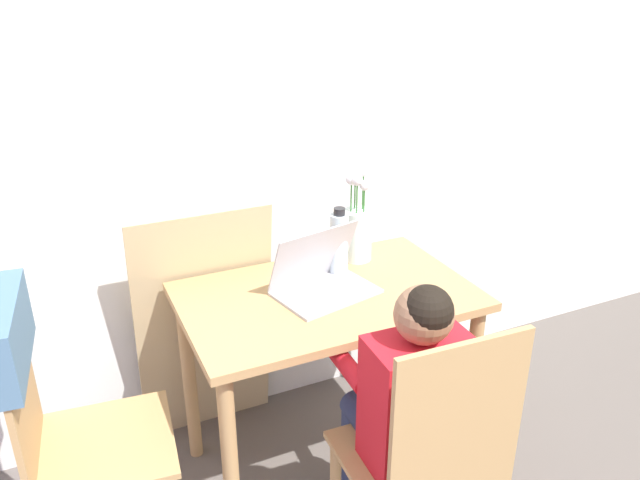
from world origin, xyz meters
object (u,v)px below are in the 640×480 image
Objects in this scene: chair_occupied at (427,465)px; chair_spare at (50,399)px; person_seated at (407,396)px; water_bottle at (339,244)px; laptop at (321,277)px; flower_vase at (357,230)px.

chair_spare is (-0.93, 0.52, 0.16)m from chair_occupied.
water_bottle is at bearing -94.38° from person_seated.
flower_vase is at bearing 24.91° from laptop.
laptop is (-0.04, 0.63, 0.30)m from chair_occupied.
flower_vase is at bearing -70.02° from chair_spare.
person_seated is 2.78× the size of laptop.
chair_occupied is 0.99× the size of chair_spare.
water_bottle is at bearing 26.02° from laptop.
person_seated reaches higher than laptop.
water_bottle is (0.07, 0.59, 0.23)m from person_seated.
laptop is 0.16m from water_bottle.
laptop is at bearing -84.21° from chair_occupied.
person_seated is at bearing -96.90° from water_bottle.
person_seated reaches higher than water_bottle.
chair_spare is 2.65× the size of laptop.
flower_vase reaches higher than chair_occupied.
flower_vase reaches higher than chair_spare.
laptop is at bearing -77.39° from chair_spare.
person_seated is 4.02× the size of water_bottle.
chair_occupied is 2.62× the size of laptop.
chair_occupied is at bearing -96.10° from water_bottle.
person_seated is (0.93, -0.39, -0.01)m from chair_spare.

